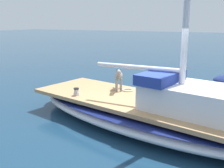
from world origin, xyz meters
name	(u,v)px	position (x,y,z in m)	size (l,w,h in m)	color
ground_plane	(146,126)	(0.00, 0.00, 0.00)	(120.00, 120.00, 0.00)	navy
sailboat_main	(147,113)	(0.00, 0.00, 0.34)	(3.90, 7.59, 0.66)	white
cabin_house	(190,96)	(0.24, 1.09, 1.01)	(1.81, 2.46, 0.84)	silver
dog_grey	(119,76)	(-0.69, -1.12, 1.08)	(0.89, 0.47, 0.70)	gray
deck_winch	(76,92)	(0.34, -1.93, 0.76)	(0.16, 0.16, 0.21)	#B7B7BC
coiled_rope	(128,90)	(-0.75, -0.86, 0.68)	(0.32, 0.32, 0.04)	beige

